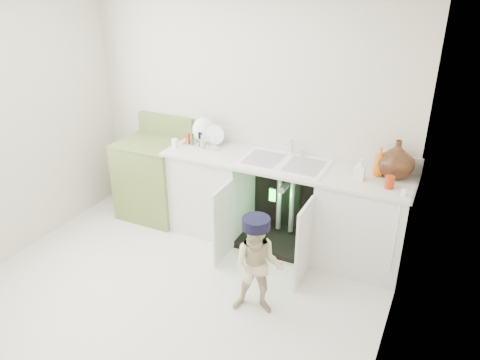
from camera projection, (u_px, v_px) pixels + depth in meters
name	position (u px, v px, depth m)	size (l,w,h in m)	color
ground	(172.00, 295.00, 4.09)	(3.50, 3.50, 0.00)	beige
room_shell	(162.00, 164.00, 3.56)	(6.00, 5.50, 1.26)	beige
counter_run	(286.00, 202.00, 4.65)	(2.44, 1.02, 1.24)	white
avocado_stove	(155.00, 177.00, 5.24)	(0.70, 0.65, 1.09)	olive
repair_worker	(258.00, 266.00, 3.73)	(0.49, 0.93, 0.87)	beige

